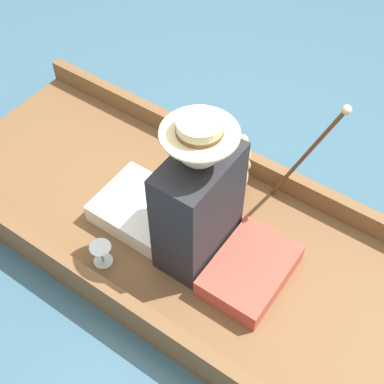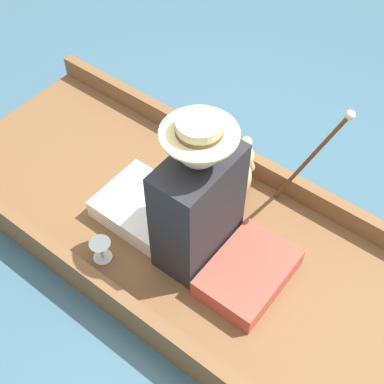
{
  "view_description": "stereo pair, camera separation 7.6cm",
  "coord_description": "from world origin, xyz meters",
  "px_view_note": "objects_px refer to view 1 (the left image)",
  "views": [
    {
      "loc": [
        -1.29,
        -0.87,
        2.33
      ],
      "look_at": [
        -0.06,
        -0.01,
        0.52
      ],
      "focal_mm": 50.0,
      "sensor_mm": 36.0,
      "label": 1
    },
    {
      "loc": [
        -1.24,
        -0.93,
        2.33
      ],
      "look_at": [
        -0.06,
        -0.01,
        0.52
      ],
      "focal_mm": 50.0,
      "sensor_mm": 36.0,
      "label": 2
    }
  ],
  "objects_px": {
    "seated_person": "(186,202)",
    "walking_cane": "(312,148)",
    "wine_glass": "(101,251)",
    "teddy_bear": "(234,170)"
  },
  "relations": [
    {
      "from": "teddy_bear",
      "to": "wine_glass",
      "type": "distance_m",
      "value": 0.78
    },
    {
      "from": "walking_cane",
      "to": "seated_person",
      "type": "bearing_deg",
      "value": 145.4
    },
    {
      "from": "teddy_bear",
      "to": "walking_cane",
      "type": "distance_m",
      "value": 0.44
    },
    {
      "from": "seated_person",
      "to": "teddy_bear",
      "type": "xyz_separation_m",
      "value": [
        0.39,
        -0.02,
        -0.13
      ]
    },
    {
      "from": "teddy_bear",
      "to": "walking_cane",
      "type": "relative_size",
      "value": 0.52
    },
    {
      "from": "seated_person",
      "to": "teddy_bear",
      "type": "height_order",
      "value": "seated_person"
    },
    {
      "from": "walking_cane",
      "to": "teddy_bear",
      "type": "bearing_deg",
      "value": 110.14
    },
    {
      "from": "seated_person",
      "to": "wine_glass",
      "type": "bearing_deg",
      "value": 141.37
    },
    {
      "from": "seated_person",
      "to": "wine_glass",
      "type": "distance_m",
      "value": 0.48
    },
    {
      "from": "seated_person",
      "to": "walking_cane",
      "type": "xyz_separation_m",
      "value": [
        0.52,
        -0.36,
        0.13
      ]
    }
  ]
}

